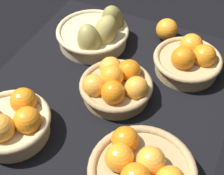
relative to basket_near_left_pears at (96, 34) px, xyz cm
name	(u,v)px	position (x,y,z in cm)	size (l,w,h in cm)	color
market_tray	(106,98)	(20.64, 13.37, -6.01)	(84.00, 72.00, 3.00)	black
basket_near_left_pears	(96,34)	(0.00, 0.00, 0.00)	(25.68, 25.13, 14.76)	#D3BC8C
basket_far_right	(141,172)	(43.29, 33.44, 0.42)	(25.67, 25.67, 11.98)	tan
basket_far_left	(189,60)	(-0.47, 32.59, -0.28)	(21.71, 21.71, 10.69)	tan
basket_near_right	(11,122)	(43.84, -3.23, 0.33)	(21.42, 21.42, 11.34)	tan
basket_center	(116,85)	(19.31, 16.19, -0.18)	(21.78, 21.78, 10.74)	tan
loose_orange_front_gap	(167,29)	(-13.33, 21.14, -0.67)	(7.70, 7.70, 7.70)	orange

